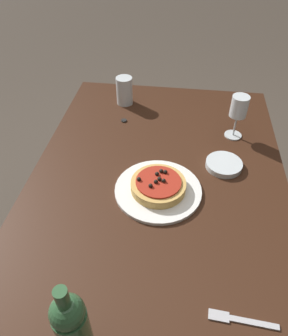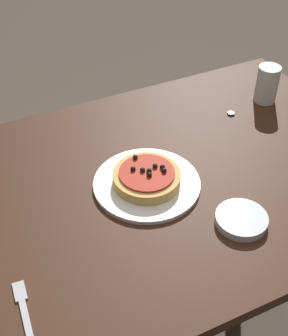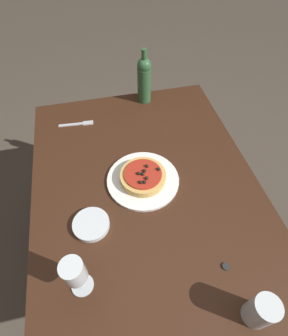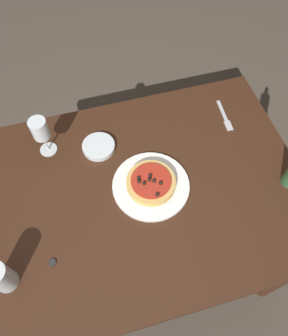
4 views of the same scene
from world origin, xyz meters
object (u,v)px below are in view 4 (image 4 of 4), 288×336
dining_table (135,203)px  dinner_plate (151,186)px  wine_glass (40,130)px  side_bowl (99,147)px  water_cup (1,277)px  fork (225,117)px  bottle_cap (53,262)px  pizza (151,183)px

dining_table → dinner_plate: 0.12m
wine_glass → side_bowl: size_ratio=1.37×
water_cup → wine_glass: bearing=-111.9°
wine_glass → water_cup: wine_glass is taller
fork → bottle_cap: size_ratio=6.94×
dinner_plate → water_cup: (0.54, 0.21, 0.06)m
dining_table → side_bowl: (0.09, -0.23, 0.11)m
pizza → fork: pizza is taller
pizza → bottle_cap: size_ratio=7.60×
dining_table → fork: 0.53m
water_cup → bottle_cap: size_ratio=5.23×
fork → dinner_plate: bearing=-55.9°
dinner_plate → water_cup: water_cup is taller
water_cup → dining_table: bearing=-157.2°
pizza → water_cup: 0.58m
wine_glass → side_bowl: 0.23m
wine_glass → bottle_cap: (0.04, 0.46, -0.13)m
dining_table → fork: bearing=-152.7°
wine_glass → fork: bearing=177.1°
dining_table → bottle_cap: size_ratio=54.01×
dining_table → water_cup: size_ratio=10.34×
dinner_plate → bottle_cap: bearing=25.3°
wine_glass → fork: size_ratio=1.07×
bottle_cap → wine_glass: bearing=-95.6°
dining_table → wine_glass: wine_glass is taller
dining_table → pizza: size_ratio=7.11×
dining_table → side_bowl: size_ratio=9.91×
pizza → dinner_plate: bearing=-139.9°
wine_glass → bottle_cap: wine_glass is taller
water_cup → bottle_cap: water_cup is taller
dining_table → bottle_cap: bottle_cap is taller
pizza → fork: size_ratio=1.10×
pizza → wine_glass: 0.45m
water_cup → dinner_plate: bearing=-159.0°
dining_table → fork: size_ratio=7.79×
dining_table → pizza: 0.14m
water_cup → fork: 1.04m
dinner_plate → pizza: (0.00, 0.00, 0.02)m
bottle_cap → dining_table: bearing=-151.4°
water_cup → side_bowl: 0.58m
dining_table → bottle_cap: (0.33, 0.18, 0.10)m
pizza → wine_glass: size_ratio=1.02×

